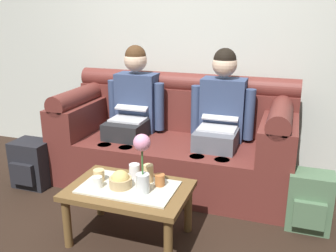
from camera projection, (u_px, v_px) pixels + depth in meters
ground_plane at (120, 252)px, 2.43m from camera, size 14.00×14.00×0.00m
back_wall_patterned at (192, 18)px, 3.52m from camera, size 6.00×0.12×2.90m
couch at (175, 142)px, 3.37m from camera, size 2.09×0.88×0.96m
person_left at (133, 108)px, 3.41m from camera, size 0.56×0.67×1.22m
person_right at (220, 116)px, 3.15m from camera, size 0.56×0.67×1.22m
coffee_table at (129, 195)px, 2.48m from camera, size 0.81×0.54×0.40m
flower_vase at (142, 160)px, 2.31m from camera, size 0.11×0.11×0.40m
snack_bowl at (120, 181)px, 2.44m from camera, size 0.15×0.15×0.12m
cup_near_left at (99, 175)px, 2.53m from camera, size 0.08×0.08×0.08m
cup_near_right at (98, 182)px, 2.44m from camera, size 0.06×0.06×0.08m
cup_far_center at (148, 173)px, 2.51m from camera, size 0.07×0.07×0.12m
cup_far_left at (160, 180)px, 2.46m from camera, size 0.07×0.07×0.08m
cup_far_right at (135, 172)px, 2.55m from camera, size 0.07×0.07×0.11m
backpack_left at (32, 164)px, 3.30m from camera, size 0.32×0.30×0.42m
backpack_right at (309, 202)px, 2.64m from camera, size 0.30×0.26×0.43m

